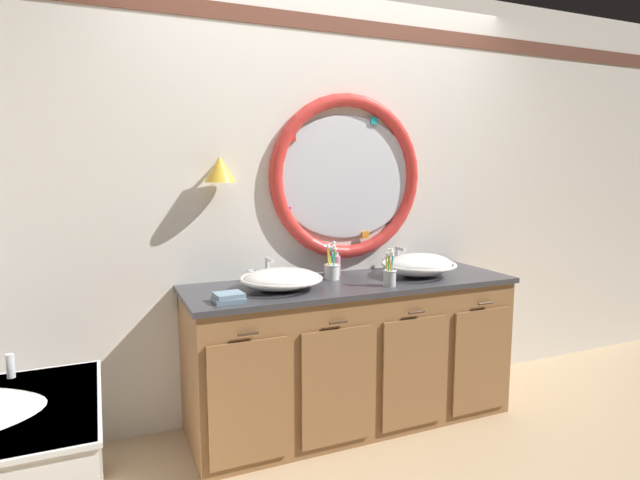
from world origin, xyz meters
TOP-DOWN VIEW (x-y plane):
  - ground_plane at (0.00, 0.00)m, footprint 14.00×14.00m
  - back_wall_assembly at (0.01, 0.59)m, footprint 6.40×0.26m
  - vanity_counter at (0.02, 0.25)m, footprint 1.91×0.64m
  - sink_basin_left at (-0.41, 0.23)m, footprint 0.44×0.44m
  - sink_basin_right at (0.46, 0.23)m, footprint 0.45×0.45m
  - faucet_set_left at (-0.41, 0.47)m, footprint 0.24×0.12m
  - faucet_set_right at (0.46, 0.47)m, footprint 0.20×0.12m
  - toothbrush_holder_left at (-0.06, 0.35)m, footprint 0.09×0.09m
  - toothbrush_holder_right at (0.16, 0.06)m, footprint 0.08×0.08m
  - soap_dispenser at (0.01, 0.45)m, footprint 0.06×0.07m
  - folded_hand_towel at (-0.73, 0.07)m, footprint 0.15×0.13m

SIDE VIEW (x-z plane):
  - ground_plane at x=0.00m, z-range 0.00..0.00m
  - vanity_counter at x=0.02m, z-range 0.00..0.84m
  - folded_hand_towel at x=-0.73m, z-range 0.84..0.88m
  - toothbrush_holder_left at x=-0.06m, z-range 0.78..1.01m
  - faucet_set_left at x=-0.41m, z-range 0.83..0.96m
  - sink_basin_left at x=-0.41m, z-range 0.84..0.95m
  - toothbrush_holder_right at x=0.16m, z-range 0.79..1.00m
  - faucet_set_right at x=0.46m, z-range 0.82..0.97m
  - soap_dispenser at x=0.01m, z-range 0.83..0.98m
  - sink_basin_right at x=0.46m, z-range 0.84..0.98m
  - back_wall_assembly at x=0.01m, z-range 0.01..2.61m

